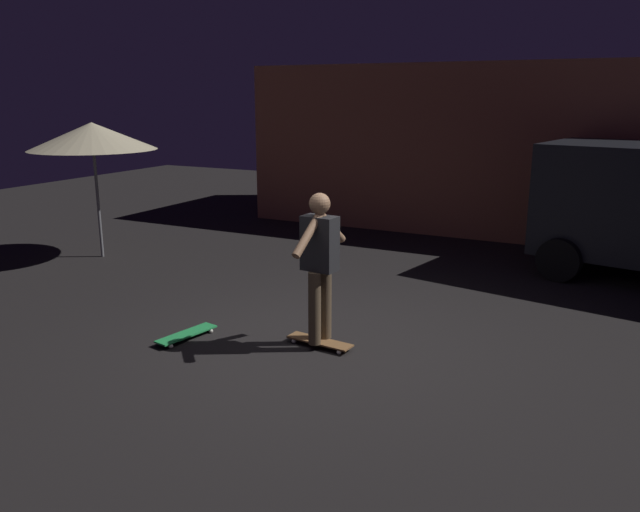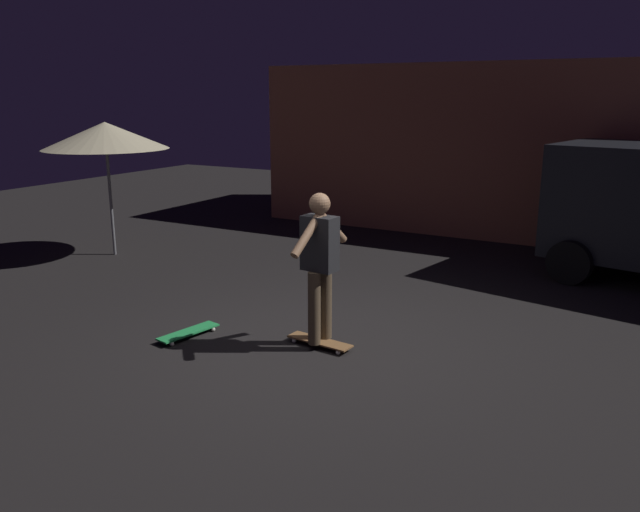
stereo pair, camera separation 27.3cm
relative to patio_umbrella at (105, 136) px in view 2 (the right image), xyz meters
The scene contains 6 objects.
ground_plane 5.94m from the patio_umbrella, 19.97° to the right, with size 28.00×28.00×0.00m, color black.
low_building 8.41m from the patio_umbrella, 47.98° to the left, with size 10.28×3.94×3.34m.
patio_umbrella is the anchor object (origin of this frame).
skateboard_ridden 5.93m from the patio_umbrella, 20.02° to the right, with size 0.80×0.28×0.07m.
skateboard_spare 4.90m from the patio_umbrella, 32.69° to the right, with size 0.35×0.80×0.07m.
skater 5.67m from the patio_umbrella, 20.02° to the right, with size 0.40×0.99×1.67m.
Camera 2 is at (3.28, -5.84, 2.76)m, focal length 35.74 mm.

